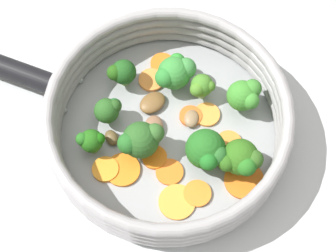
{
  "coord_description": "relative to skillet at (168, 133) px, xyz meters",
  "views": [
    {
      "loc": [
        0.18,
        -0.22,
        0.64
      ],
      "look_at": [
        0.0,
        0.0,
        0.03
      ],
      "focal_mm": 60.0,
      "sensor_mm": 36.0,
      "label": 1
    }
  ],
  "objects": [
    {
      "name": "ground_plane",
      "position": [
        0.0,
        0.0,
        -0.01
      ],
      "size": [
        4.0,
        4.0,
        0.0
      ],
      "primitive_type": "plane",
      "color": "#B5BABC"
    },
    {
      "name": "skillet",
      "position": [
        0.0,
        0.0,
        0.0
      ],
      "size": [
        0.28,
        0.28,
        0.01
      ],
      "primitive_type": "cylinder",
      "color": "#939699",
      "rests_on": "ground_plane"
    },
    {
      "name": "skillet_rim_wall",
      "position": [
        0.0,
        0.0,
        0.04
      ],
      "size": [
        0.29,
        0.29,
        0.06
      ],
      "color": "gray",
      "rests_on": "skillet"
    },
    {
      "name": "skillet_handle",
      "position": [
        -0.21,
        -0.07,
        0.02
      ],
      "size": [
        0.17,
        0.08,
        0.03
      ],
      "primitive_type": "cylinder",
      "rotation": [
        1.57,
        0.0,
        5.01
      ],
      "color": "black",
      "rests_on": "skillet"
    },
    {
      "name": "skillet_rivet_left",
      "position": [
        -0.13,
        -0.02,
        0.01
      ],
      "size": [
        0.01,
        0.01,
        0.01
      ],
      "primitive_type": "sphere",
      "color": "#949A9A",
      "rests_on": "skillet"
    },
    {
      "name": "skillet_rivet_right",
      "position": [
        -0.12,
        -0.06,
        0.01
      ],
      "size": [
        0.01,
        0.01,
        0.01
      ],
      "primitive_type": "sphere",
      "color": "#929497",
      "rests_on": "skillet"
    },
    {
      "name": "carrot_slice_0",
      "position": [
        0.07,
        -0.06,
        0.01
      ],
      "size": [
        0.06,
        0.06,
        0.0
      ],
      "primitive_type": "cylinder",
      "rotation": [
        0.0,
        0.0,
        5.14
      ],
      "color": "#F99835",
      "rests_on": "skillet"
    },
    {
      "name": "carrot_slice_1",
      "position": [
        0.01,
        0.03,
        0.01
      ],
      "size": [
        0.04,
        0.04,
        0.01
      ],
      "primitive_type": "cylinder",
      "rotation": [
        0.0,
        0.0,
        3.55
      ],
      "color": "orange",
      "rests_on": "skillet"
    },
    {
      "name": "carrot_slice_2",
      "position": [
        -0.01,
        -0.07,
        0.01
      ],
      "size": [
        0.05,
        0.05,
        0.0
      ],
      "primitive_type": "cylinder",
      "rotation": [
        0.0,
        0.0,
        4.9
      ],
      "color": "orange",
      "rests_on": "skillet"
    },
    {
      "name": "carrot_slice_3",
      "position": [
        -0.03,
        -0.09,
        0.01
      ],
      "size": [
        0.04,
        0.04,
        0.01
      ],
      "primitive_type": "cylinder",
      "rotation": [
        0.0,
        0.0,
        4.31
      ],
      "color": "orange",
      "rests_on": "skillet"
    },
    {
      "name": "carrot_slice_4",
      "position": [
        0.02,
        0.05,
        0.01
      ],
      "size": [
        0.04,
        0.04,
        0.0
      ],
      "primitive_type": "cylinder",
      "rotation": [
        0.0,
        0.0,
        2.15
      ],
      "color": "orange",
      "rests_on": "skillet"
    },
    {
      "name": "carrot_slice_5",
      "position": [
        0.11,
        0.01,
        0.01
      ],
      "size": [
        0.07,
        0.07,
        0.0
      ],
      "primitive_type": "cylinder",
      "rotation": [
        0.0,
        0.0,
        5.64
      ],
      "color": "orange",
      "rests_on": "skillet"
    },
    {
      "name": "carrot_slice_6",
      "position": [
        0.07,
        0.03,
        0.01
      ],
      "size": [
        0.03,
        0.03,
        0.01
      ],
      "primitive_type": "cylinder",
      "rotation": [
        0.0,
        0.0,
        1.63
      ],
      "color": "orange",
      "rests_on": "skillet"
    },
    {
      "name": "carrot_slice_7",
      "position": [
        -0.07,
        0.07,
        0.01
      ],
      "size": [
        0.04,
        0.04,
        0.0
      ],
      "primitive_type": "cylinder",
      "rotation": [
        0.0,
        0.0,
        5.54
      ],
      "color": "orange",
      "rests_on": "skillet"
    },
    {
      "name": "carrot_slice_8",
      "position": [
        -0.06,
        0.04,
        0.01
      ],
      "size": [
        0.05,
        0.05,
        0.0
      ],
      "primitive_type": "cylinder",
      "rotation": [
        0.0,
        0.0,
        5.51
      ],
      "color": "orange",
      "rests_on": "skillet"
    },
    {
      "name": "carrot_slice_9",
      "position": [
        0.01,
        -0.04,
        0.01
      ],
      "size": [
        0.04,
        0.04,
        0.0
      ],
      "primitive_type": "cylinder",
      "rotation": [
        0.0,
        0.0,
        5.3
      ],
      "color": "orange",
      "rests_on": "skillet"
    },
    {
      "name": "carrot_slice_10",
      "position": [
        0.04,
        -0.04,
        0.01
      ],
      "size": [
        0.04,
        0.04,
        0.0
      ],
      "primitive_type": "cylinder",
      "rotation": [
        0.0,
        0.0,
        6.19
      ],
      "color": "orange",
      "rests_on": "skillet"
    },
    {
      "name": "carrot_slice_11",
      "position": [
        0.08,
        -0.04,
        0.01
      ],
      "size": [
        0.04,
        0.04,
        0.0
      ],
      "primitive_type": "cylinder",
      "rotation": [
        0.0,
        0.0,
        6.1
      ],
      "color": "orange",
      "rests_on": "skillet"
    },
    {
      "name": "broccoli_floret_0",
      "position": [
        -0.01,
        -0.04,
        0.04
      ],
      "size": [
        0.04,
        0.05,
        0.05
      ],
      "color": "#64984A",
      "rests_on": "skillet"
    },
    {
      "name": "broccoli_floret_1",
      "position": [
        0.06,
        -0.0,
        0.03
      ],
      "size": [
        0.05,
        0.05,
        0.05
      ],
      "color": "#669645",
      "rests_on": "skillet"
    },
    {
      "name": "broccoli_floret_2",
      "position": [
        0.1,
        0.02,
        0.03
      ],
      "size": [
        0.05,
        0.05,
        0.05
      ],
      "color": "#5E854F",
      "rests_on": "skillet"
    },
    {
      "name": "broccoli_floret_3",
      "position": [
        -0.07,
        -0.03,
        0.03
      ],
      "size": [
        0.03,
        0.03,
        0.04
      ],
      "color": "#6E8555",
      "rests_on": "skillet"
    },
    {
      "name": "broccoli_floret_4",
      "position": [
        -0.04,
        0.06,
        0.03
      ],
      "size": [
        0.04,
        0.05,
        0.05
      ],
      "color": "#5D944A",
      "rests_on": "skillet"
    },
    {
      "name": "broccoli_floret_5",
      "position": [
        -0.06,
        -0.08,
        0.03
      ],
      "size": [
        0.03,
        0.03,
        0.04
      ],
      "color": "#7CA34D",
      "rests_on": "skillet"
    },
    {
      "name": "broccoli_floret_6",
      "position": [
        0.05,
        0.09,
        0.03
      ],
      "size": [
        0.04,
        0.04,
        0.04
      ],
      "color": "#679254",
      "rests_on": "skillet"
    },
    {
      "name": "broccoli_floret_7",
      "position": [
        0.0,
        0.06,
        0.03
      ],
      "size": [
        0.03,
        0.03,
        0.04
      ],
      "color": "#82AA61",
      "rests_on": "skillet"
    },
    {
      "name": "broccoli_floret_8",
      "position": [
        -0.09,
        0.02,
        0.03
      ],
      "size": [
        0.03,
        0.04,
        0.04
      ],
      "color": "#7B9E50",
      "rests_on": "skillet"
    },
    {
      "name": "mushroom_piece_0",
      "position": [
        -0.05,
        -0.05,
        0.01
      ],
      "size": [
        0.03,
        0.02,
        0.01
      ],
      "primitive_type": "ellipsoid",
      "rotation": [
        0.0,
        0.0,
        5.91
      ],
      "color": "brown",
      "rests_on": "skillet"
    },
    {
      "name": "mushroom_piece_1",
      "position": [
        -0.04,
        0.02,
        0.01
      ],
      "size": [
        0.03,
        0.04,
        0.01
      ],
      "primitive_type": "ellipsoid",
      "rotation": [
        0.0,
        0.0,
        1.39
      ],
      "color": "brown",
      "rests_on": "skillet"
    },
    {
      "name": "mushroom_piece_2",
      "position": [
        0.01,
        0.03,
        0.01
      ],
      "size": [
        0.03,
        0.03,
        0.01
      ],
      "primitive_type": "ellipsoid",
      "rotation": [
        0.0,
        0.0,
        2.09
      ],
      "color": "#896C4C",
      "rests_on": "skillet"
    },
    {
      "name": "mushroom_piece_3",
      "position": [
        -0.02,
        -0.01,
        0.01
      ],
      "size": [
        0.04,
        0.04,
        0.01
      ],
      "primitive_type": "ellipsoid",
      "rotation": [
        0.0,
        0.0,
        2.15
      ],
      "color": "#875F45",
      "rests_on": "skillet"
    }
  ]
}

